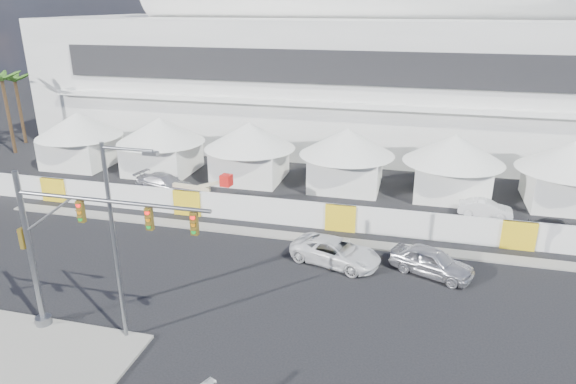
% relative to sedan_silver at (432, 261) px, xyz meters
% --- Properties ---
extents(ground, '(160.00, 160.00, 0.00)m').
position_rel_sedan_silver_xyz_m(ground, '(-12.36, -9.48, -0.85)').
color(ground, black).
rests_on(ground, ground).
extents(median_island, '(10.00, 5.00, 0.15)m').
position_rel_sedan_silver_xyz_m(median_island, '(-18.36, -12.48, -0.78)').
color(median_island, gray).
rests_on(median_island, ground).
extents(far_curb, '(80.00, 1.20, 0.12)m').
position_rel_sedan_silver_xyz_m(far_curb, '(7.64, 3.02, -0.79)').
color(far_curb, gray).
rests_on(far_curb, ground).
extents(stadium, '(80.00, 24.80, 21.98)m').
position_rel_sedan_silver_xyz_m(stadium, '(-3.65, 32.02, 8.59)').
color(stadium, silver).
rests_on(stadium, ground).
extents(tent_row, '(53.40, 8.40, 5.40)m').
position_rel_sedan_silver_xyz_m(tent_row, '(-11.86, 14.52, 2.29)').
color(tent_row, white).
rests_on(tent_row, ground).
extents(hoarding_fence, '(70.00, 0.25, 2.00)m').
position_rel_sedan_silver_xyz_m(hoarding_fence, '(-6.36, 5.02, 0.15)').
color(hoarding_fence, white).
rests_on(hoarding_fence, ground).
extents(palm_cluster, '(10.60, 10.60, 8.55)m').
position_rel_sedan_silver_xyz_m(palm_cluster, '(-45.82, 20.02, 6.03)').
color(palm_cluster, '#47331E').
rests_on(palm_cluster, ground).
extents(sedan_silver, '(3.77, 5.41, 1.71)m').
position_rel_sedan_silver_xyz_m(sedan_silver, '(0.00, 0.00, 0.00)').
color(sedan_silver, silver).
rests_on(sedan_silver, ground).
extents(pickup_curb, '(4.15, 6.25, 1.59)m').
position_rel_sedan_silver_xyz_m(pickup_curb, '(-5.88, -0.03, -0.06)').
color(pickup_curb, white).
rests_on(pickup_curb, ground).
extents(lot_car_a, '(1.80, 4.14, 1.32)m').
position_rel_sedan_silver_xyz_m(lot_car_a, '(4.11, 10.33, -0.19)').
color(lot_car_a, white).
rests_on(lot_car_a, ground).
extents(lot_car_b, '(1.78, 4.07, 1.36)m').
position_rel_sedan_silver_xyz_m(lot_car_b, '(8.66, 7.58, -0.17)').
color(lot_car_b, black).
rests_on(lot_car_b, ground).
extents(lot_car_c, '(3.35, 5.85, 1.60)m').
position_rel_sedan_silver_xyz_m(lot_car_c, '(-22.45, 9.17, -0.06)').
color(lot_car_c, silver).
rests_on(lot_car_c, ground).
extents(traffic_mast, '(9.97, 0.80, 8.24)m').
position_rel_sedan_silver_xyz_m(traffic_mast, '(-17.34, -10.48, 3.80)').
color(traffic_mast, gray).
rests_on(traffic_mast, median_island).
extents(streetlight_median, '(2.72, 0.27, 9.84)m').
position_rel_sedan_silver_xyz_m(streetlight_median, '(-14.42, -10.28, 4.94)').
color(streetlight_median, gray).
rests_on(streetlight_median, median_island).
extents(boom_lift, '(6.34, 1.78, 3.18)m').
position_rel_sedan_silver_xyz_m(boom_lift, '(-19.09, 6.55, -0.00)').
color(boom_lift, red).
rests_on(boom_lift, ground).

